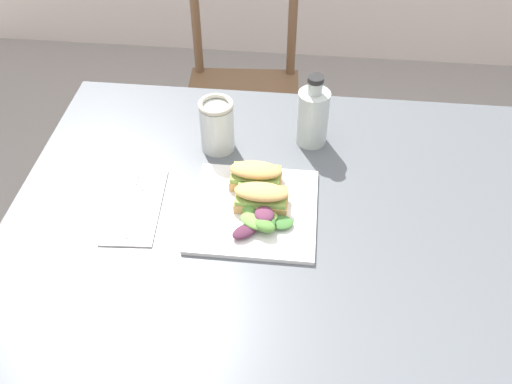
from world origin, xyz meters
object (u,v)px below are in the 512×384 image
(sandwich_half_back, at_px, (256,175))
(sandwich_half_front, at_px, (263,197))
(mason_jar_iced_tea, at_px, (217,128))
(plate_lunch, at_px, (254,210))
(chair_wooden_far, at_px, (243,93))
(fork_on_napkin, at_px, (136,199))
(dining_table, at_px, (280,263))
(bottle_cold_brew, at_px, (312,119))

(sandwich_half_back, bearing_deg, sandwich_half_front, -72.12)
(sandwich_half_back, height_order, mason_jar_iced_tea, mason_jar_iced_tea)
(plate_lunch, xyz_separation_m, mason_jar_iced_tea, (-0.11, 0.20, 0.05))
(chair_wooden_far, bearing_deg, fork_on_napkin, -98.10)
(dining_table, height_order, sandwich_half_front, sandwich_half_front)
(sandwich_half_front, xyz_separation_m, fork_on_napkin, (-0.27, -0.00, -0.03))
(chair_wooden_far, distance_m, mason_jar_iced_tea, 0.74)
(dining_table, height_order, sandwich_half_back, sandwich_half_back)
(plate_lunch, bearing_deg, mason_jar_iced_tea, 117.84)
(plate_lunch, relative_size, sandwich_half_front, 2.30)
(sandwich_half_front, relative_size, sandwich_half_back, 1.00)
(sandwich_half_front, xyz_separation_m, sandwich_half_back, (-0.02, 0.07, 0.00))
(sandwich_half_front, height_order, bottle_cold_brew, bottle_cold_brew)
(sandwich_half_back, distance_m, mason_jar_iced_tea, 0.17)
(sandwich_half_front, bearing_deg, dining_table, -42.53)
(mason_jar_iced_tea, bearing_deg, sandwich_half_back, -51.60)
(sandwich_half_front, distance_m, mason_jar_iced_tea, 0.23)
(sandwich_half_front, distance_m, bottle_cold_brew, 0.26)
(plate_lunch, relative_size, fork_on_napkin, 1.42)
(dining_table, relative_size, plate_lunch, 4.43)
(plate_lunch, bearing_deg, chair_wooden_far, 98.83)
(sandwich_half_front, xyz_separation_m, bottle_cold_brew, (0.09, 0.24, 0.03))
(sandwich_half_back, relative_size, mason_jar_iced_tea, 0.88)
(sandwich_half_back, bearing_deg, chair_wooden_far, 99.35)
(sandwich_half_back, bearing_deg, dining_table, -58.32)
(plate_lunch, height_order, sandwich_half_back, sandwich_half_back)
(chair_wooden_far, height_order, mason_jar_iced_tea, same)
(plate_lunch, bearing_deg, sandwich_half_back, 93.19)
(sandwich_half_front, height_order, sandwich_half_back, same)
(sandwich_half_front, bearing_deg, bottle_cold_brew, 68.99)
(chair_wooden_far, xyz_separation_m, plate_lunch, (0.13, -0.86, 0.30))
(chair_wooden_far, relative_size, bottle_cold_brew, 4.84)
(bottle_cold_brew, bearing_deg, sandwich_half_front, -111.01)
(plate_lunch, bearing_deg, sandwich_half_front, 24.51)
(dining_table, relative_size, mason_jar_iced_tea, 9.01)
(chair_wooden_far, distance_m, fork_on_napkin, 0.91)
(sandwich_half_front, bearing_deg, sandwich_half_back, 107.88)
(bottle_cold_brew, bearing_deg, chair_wooden_far, 111.90)
(dining_table, distance_m, plate_lunch, 0.15)
(dining_table, bearing_deg, fork_on_napkin, 173.00)
(plate_lunch, xyz_separation_m, sandwich_half_back, (-0.00, 0.07, 0.03))
(plate_lunch, distance_m, fork_on_napkin, 0.26)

